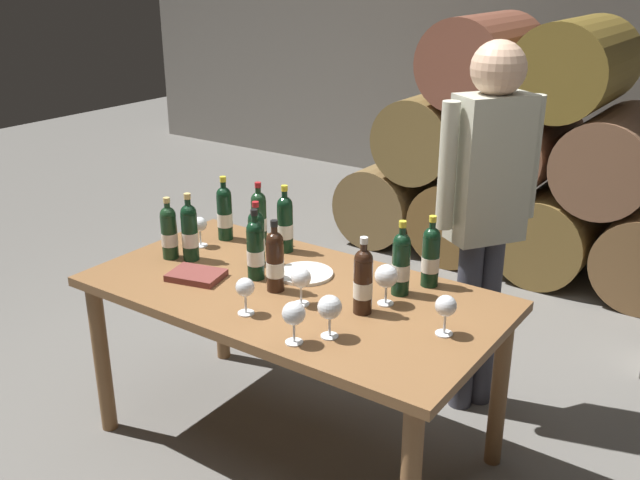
{
  "coord_description": "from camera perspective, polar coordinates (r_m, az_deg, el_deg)",
  "views": [
    {
      "loc": [
        1.6,
        -2.11,
        2.0
      ],
      "look_at": [
        0.0,
        0.2,
        0.91
      ],
      "focal_mm": 40.18,
      "sensor_mm": 36.0,
      "label": 1
    }
  ],
  "objects": [
    {
      "name": "sommelier_presenting",
      "position": [
        3.21,
        13.16,
        3.28
      ],
      "size": [
        0.33,
        0.42,
        1.72
      ],
      "color": "#383842",
      "rests_on": "ground_plane"
    },
    {
      "name": "wine_glass_5",
      "position": [
        2.75,
        -1.52,
        -3.13
      ],
      "size": [
        0.08,
        0.08,
        0.15
      ],
      "color": "white",
      "rests_on": "dining_table"
    },
    {
      "name": "wine_bottle_2",
      "position": [
        3.13,
        -5.08,
        0.24
      ],
      "size": [
        0.07,
        0.07,
        0.29
      ],
      "color": "black",
      "rests_on": "dining_table"
    },
    {
      "name": "tasting_notebook",
      "position": [
        3.06,
        -9.82,
        -2.79
      ],
      "size": [
        0.25,
        0.21,
        0.03
      ],
      "primitive_type": "cube",
      "rotation": [
        0.0,
        0.0,
        0.24
      ],
      "color": "brown",
      "rests_on": "dining_table"
    },
    {
      "name": "wine_glass_3",
      "position": [
        2.51,
        0.78,
        -5.45
      ],
      "size": [
        0.09,
        0.09,
        0.16
      ],
      "color": "white",
      "rests_on": "dining_table"
    },
    {
      "name": "serving_plate",
      "position": [
        3.05,
        -1.2,
        -2.69
      ],
      "size": [
        0.24,
        0.24,
        0.01
      ],
      "primitive_type": "cylinder",
      "color": "white",
      "rests_on": "dining_table"
    },
    {
      "name": "wine_bottle_10",
      "position": [
        2.87,
        -3.6,
        -1.64
      ],
      "size": [
        0.07,
        0.07,
        0.3
      ],
      "color": "black",
      "rests_on": "dining_table"
    },
    {
      "name": "barrel_stack",
      "position": [
        5.14,
        15.56,
        6.03
      ],
      "size": [
        2.49,
        0.9,
        1.69
      ],
      "color": "brown",
      "rests_on": "ground_plane"
    },
    {
      "name": "wine_glass_0",
      "position": [
        2.76,
        5.31,
        -2.94
      ],
      "size": [
        0.09,
        0.09,
        0.16
      ],
      "color": "white",
      "rests_on": "dining_table"
    },
    {
      "name": "dining_table",
      "position": [
        2.97,
        -2.22,
        -5.5
      ],
      "size": [
        1.7,
        0.9,
        0.76
      ],
      "color": "brown",
      "rests_on": "ground_plane"
    },
    {
      "name": "wine_glass_4",
      "position": [
        2.48,
        -2.1,
        -5.95
      ],
      "size": [
        0.08,
        0.08,
        0.16
      ],
      "color": "white",
      "rests_on": "dining_table"
    },
    {
      "name": "wine_bottle_0",
      "position": [
        3.21,
        -10.34,
        0.67
      ],
      "size": [
        0.07,
        0.07,
        0.31
      ],
      "color": "black",
      "rests_on": "dining_table"
    },
    {
      "name": "wine_bottle_3",
      "position": [
        3.25,
        -11.93,
        0.64
      ],
      "size": [
        0.07,
        0.07,
        0.28
      ],
      "color": "#19381E",
      "rests_on": "dining_table"
    },
    {
      "name": "wine_bottle_4",
      "position": [
        3.37,
        -4.89,
        1.85
      ],
      "size": [
        0.07,
        0.07,
        0.3
      ],
      "color": "#19381E",
      "rests_on": "dining_table"
    },
    {
      "name": "cellar_back_wall",
      "position": [
        6.54,
        21.15,
        14.57
      ],
      "size": [
        10.0,
        0.24,
        2.8
      ],
      "primitive_type": "cube",
      "color": "gray",
      "rests_on": "ground_plane"
    },
    {
      "name": "wine_bottle_7",
      "position": [
        2.94,
        8.81,
        -1.26
      ],
      "size": [
        0.07,
        0.07,
        0.3
      ],
      "color": "black",
      "rests_on": "dining_table"
    },
    {
      "name": "ground_plane",
      "position": [
        3.32,
        -2.05,
        -15.87
      ],
      "size": [
        14.0,
        14.0,
        0.0
      ],
      "primitive_type": "plane",
      "color": "#66635E"
    },
    {
      "name": "wine_glass_1",
      "position": [
        3.37,
        -9.57,
        1.14
      ],
      "size": [
        0.07,
        0.07,
        0.14
      ],
      "color": "white",
      "rests_on": "dining_table"
    },
    {
      "name": "wine_bottle_6",
      "position": [
        2.68,
        3.45,
        -3.24
      ],
      "size": [
        0.07,
        0.07,
        0.31
      ],
      "color": "black",
      "rests_on": "dining_table"
    },
    {
      "name": "wine_bottle_5",
      "position": [
        2.85,
        6.47,
        -1.83
      ],
      "size": [
        0.07,
        0.07,
        0.31
      ],
      "color": "black",
      "rests_on": "dining_table"
    },
    {
      "name": "wine_glass_2",
      "position": [
        2.57,
        9.99,
        -5.29
      ],
      "size": [
        0.08,
        0.08,
        0.15
      ],
      "color": "white",
      "rests_on": "dining_table"
    },
    {
      "name": "wine_glass_6",
      "position": [
        2.69,
        -5.99,
        -3.88
      ],
      "size": [
        0.07,
        0.07,
        0.15
      ],
      "color": "white",
      "rests_on": "dining_table"
    },
    {
      "name": "wine_bottle_9",
      "position": [
        3.43,
        -7.61,
        2.19
      ],
      "size": [
        0.07,
        0.07,
        0.31
      ],
      "color": "black",
      "rests_on": "dining_table"
    },
    {
      "name": "wine_bottle_1",
      "position": [
        3.26,
        -2.8,
        1.34
      ],
      "size": [
        0.07,
        0.07,
        0.31
      ],
      "color": "black",
      "rests_on": "dining_table"
    },
    {
      "name": "wine_bottle_8",
      "position": [
        2.98,
        -5.23,
        -0.75
      ],
      "size": [
        0.07,
        0.07,
        0.31
      ],
      "color": "black",
      "rests_on": "dining_table"
    }
  ]
}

